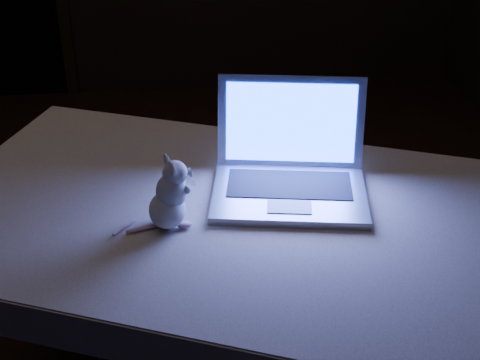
{
  "coord_description": "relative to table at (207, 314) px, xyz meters",
  "views": [
    {
      "loc": [
        0.03,
        -2.45,
        1.99
      ],
      "look_at": [
        0.26,
        -0.58,
        0.92
      ],
      "focal_mm": 52.0,
      "sensor_mm": 36.0,
      "label": 1
    }
  ],
  "objects": [
    {
      "name": "laptop",
      "position": [
        0.27,
        0.02,
        0.6
      ],
      "size": [
        0.55,
        0.51,
        0.33
      ],
      "primitive_type": null,
      "rotation": [
        0.0,
        0.0,
        -0.18
      ],
      "color": "#B1B0B5",
      "rests_on": "tablecloth"
    },
    {
      "name": "plush_mouse",
      "position": [
        -0.11,
        -0.09,
        0.54
      ],
      "size": [
        0.18,
        0.18,
        0.22
      ],
      "primitive_type": null,
      "rotation": [
        0.0,
        0.0,
        -0.09
      ],
      "color": "silver",
      "rests_on": "tablecloth"
    },
    {
      "name": "floor",
      "position": [
        -0.15,
        0.61,
        -0.42
      ],
      "size": [
        5.0,
        5.0,
        0.0
      ],
      "primitive_type": "plane",
      "color": "black",
      "rests_on": "ground"
    },
    {
      "name": "table",
      "position": [
        0.0,
        0.0,
        0.0
      ],
      "size": [
        1.84,
        1.55,
        0.84
      ],
      "primitive_type": null,
      "rotation": [
        0.0,
        0.0,
        -0.4
      ],
      "color": "black",
      "rests_on": "floor"
    },
    {
      "name": "tablecloth",
      "position": [
        -0.03,
        -0.05,
        0.37
      ],
      "size": [
        1.96,
        1.58,
        0.12
      ],
      "primitive_type": null,
      "rotation": [
        0.0,
        0.0,
        -0.3
      ],
      "color": "beige",
      "rests_on": "table"
    }
  ]
}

